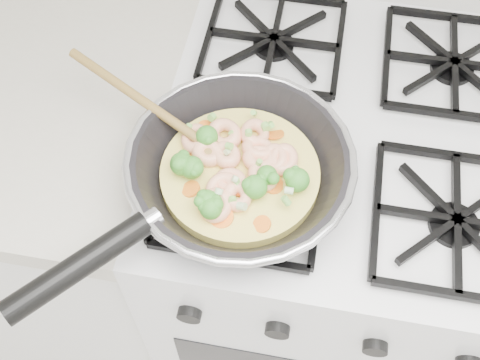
# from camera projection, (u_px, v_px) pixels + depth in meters

# --- Properties ---
(stove) EXTENTS (0.60, 0.60, 0.92)m
(stove) POSITION_uv_depth(u_px,v_px,m) (321.00, 251.00, 1.30)
(stove) COLOR white
(stove) RESTS_ON ground
(skillet) EXTENTS (0.43, 0.43, 0.09)m
(skillet) POSITION_uv_depth(u_px,v_px,m) (236.00, 170.00, 0.82)
(skillet) COLOR black
(skillet) RESTS_ON stove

